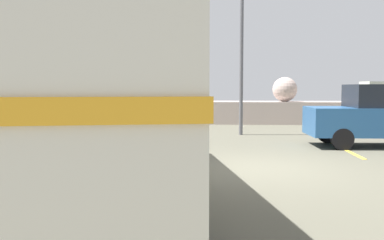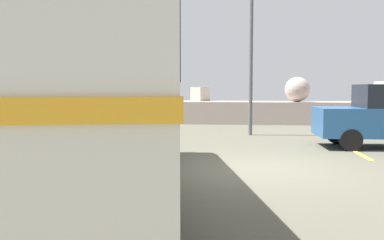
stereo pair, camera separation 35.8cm
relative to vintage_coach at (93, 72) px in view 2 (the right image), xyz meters
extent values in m
cube|color=#565446|center=(2.85, 2.23, -2.04)|extent=(32.00, 26.00, 0.02)
cube|color=#BAA9A0|center=(2.85, 14.03, -1.50)|extent=(31.36, 1.80, 1.10)
sphere|color=#C298A1|center=(-9.70, 13.64, -0.41)|extent=(1.09, 1.09, 1.09)
sphere|color=#ABA6AA|center=(-4.31, 13.62, -0.56)|extent=(0.79, 0.79, 0.79)
cube|color=#B9AD99|center=(0.55, 14.47, -0.60)|extent=(0.99, 0.99, 0.71)
sphere|color=#B7A097|center=(5.30, 13.81, -0.36)|extent=(1.19, 1.19, 1.19)
cube|color=yellow|center=(5.69, 5.73, -2.03)|extent=(0.12, 4.40, 0.01)
cylinder|color=black|center=(-1.61, 2.32, -1.55)|extent=(0.47, 1.00, 0.96)
cylinder|color=black|center=(0.56, 2.77, -1.55)|extent=(0.47, 1.00, 0.96)
cylinder|color=black|center=(1.61, -2.33, -1.55)|extent=(0.47, 1.00, 0.96)
cube|color=beige|center=(0.00, 0.00, -0.48)|extent=(4.05, 8.71, 2.10)
cylinder|color=beige|center=(0.00, 0.00, 0.57)|extent=(3.79, 8.34, 2.20)
cube|color=gold|center=(0.00, 0.00, -0.42)|extent=(4.11, 8.80, 0.20)
cube|color=black|center=(0.00, 0.00, 0.10)|extent=(4.02, 8.39, 0.64)
cube|color=silver|center=(-0.86, 4.18, -1.35)|extent=(2.27, 0.62, 0.28)
cylinder|color=black|center=(-2.89, 4.24, -1.55)|extent=(0.32, 0.97, 0.96)
cube|color=silver|center=(-4.05, 5.86, -1.35)|extent=(2.28, 0.25, 0.28)
cylinder|color=black|center=(5.60, 5.13, -1.72)|extent=(0.62, 0.21, 0.62)
cylinder|color=black|center=(5.56, 6.66, -1.72)|extent=(0.62, 0.21, 0.62)
cylinder|color=#5B5B60|center=(2.93, 8.86, 1.40)|extent=(0.14, 0.14, 6.91)
camera|label=1|loc=(2.09, -7.01, -0.26)|focal=39.62mm
camera|label=2|loc=(2.45, -6.98, -0.26)|focal=39.62mm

